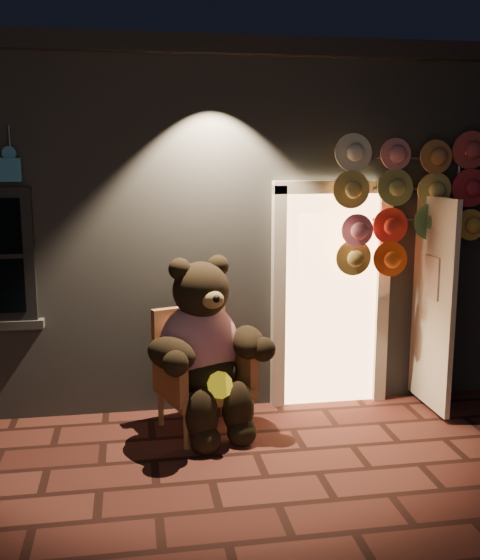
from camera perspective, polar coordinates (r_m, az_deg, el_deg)
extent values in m
plane|color=#5A2A22|center=(5.17, -2.45, -17.11)|extent=(60.00, 60.00, 0.00)
cube|color=slate|center=(8.59, -5.88, 5.53)|extent=(7.00, 5.00, 3.30)
cube|color=black|center=(8.62, -6.10, 17.07)|extent=(7.30, 5.30, 0.16)
cube|color=#FFB872|center=(6.46, 7.78, -1.58)|extent=(0.92, 0.10, 2.10)
cube|color=beige|center=(6.29, 3.36, -1.83)|extent=(0.12, 0.12, 2.20)
cube|color=beige|center=(6.59, 12.21, -1.47)|extent=(0.12, 0.12, 2.20)
cube|color=beige|center=(6.28, 8.14, 8.02)|extent=(1.16, 0.12, 0.12)
cube|color=beige|center=(6.44, 16.46, -1.95)|extent=(0.05, 0.80, 2.00)
cube|color=teal|center=(6.01, -19.39, 9.04)|extent=(0.18, 0.07, 0.20)
cylinder|color=#59595E|center=(6.07, -19.44, 11.41)|extent=(0.02, 0.02, 0.25)
cube|color=#A66840|center=(5.90, -3.15, -9.53)|extent=(0.88, 0.85, 0.10)
cube|color=#A66840|center=(6.05, -4.43, -5.52)|extent=(0.69, 0.31, 0.70)
cube|color=#A66840|center=(5.69, -6.13, -8.21)|extent=(0.27, 0.60, 0.40)
cube|color=#A66840|center=(5.96, -0.18, -7.26)|extent=(0.27, 0.60, 0.40)
cylinder|color=#A66840|center=(5.62, -4.70, -12.92)|extent=(0.05, 0.05, 0.32)
cylinder|color=#A66840|center=(5.87, 0.80, -11.83)|extent=(0.05, 0.05, 0.32)
cylinder|color=#A66840|center=(6.10, -6.90, -11.01)|extent=(0.05, 0.05, 0.32)
cylinder|color=#A66840|center=(6.34, -1.75, -10.12)|extent=(0.05, 0.05, 0.32)
ellipsoid|color=#A81236|center=(5.82, -3.59, -5.64)|extent=(0.88, 0.79, 0.76)
ellipsoid|color=black|center=(5.81, -3.21, -7.98)|extent=(0.73, 0.68, 0.36)
sphere|color=black|center=(5.65, -3.42, -0.87)|extent=(0.63, 0.63, 0.49)
sphere|color=black|center=(5.57, -5.28, 0.95)|extent=(0.19, 0.19, 0.19)
sphere|color=black|center=(5.72, -1.93, 1.25)|extent=(0.19, 0.19, 0.19)
ellipsoid|color=#9A7946|center=(5.46, -2.41, -1.73)|extent=(0.23, 0.19, 0.15)
ellipsoid|color=black|center=(5.46, -6.02, -6.42)|extent=(0.53, 0.56, 0.28)
ellipsoid|color=black|center=(5.77, 0.69, -5.44)|extent=(0.29, 0.51, 0.28)
ellipsoid|color=black|center=(5.56, -3.34, -11.69)|extent=(0.28, 0.28, 0.47)
ellipsoid|color=black|center=(5.70, -0.17, -11.08)|extent=(0.28, 0.28, 0.47)
sphere|color=black|center=(5.58, -3.03, -13.74)|extent=(0.26, 0.26, 0.26)
sphere|color=black|center=(5.73, 0.14, -13.08)|extent=(0.26, 0.26, 0.26)
cylinder|color=yellow|center=(5.55, -1.75, -9.13)|extent=(0.25, 0.17, 0.23)
cylinder|color=#59595E|center=(6.79, 18.06, 0.71)|extent=(0.04, 0.04, 2.60)
cylinder|color=#59595E|center=(6.55, 16.43, 10.19)|extent=(1.15, 0.03, 0.03)
cylinder|color=#59595E|center=(6.56, 16.30, 7.67)|extent=(1.15, 0.03, 0.03)
cylinder|color=#59595E|center=(6.58, 16.17, 5.16)|extent=(1.15, 0.03, 0.03)
cylinder|color=#F1E8C7|center=(6.19, 9.96, 10.90)|extent=(0.33, 0.11, 0.33)
cylinder|color=pink|center=(6.30, 13.41, 10.76)|extent=(0.33, 0.11, 0.33)
cylinder|color=#B97941|center=(6.43, 16.73, 10.60)|extent=(0.33, 0.11, 0.33)
cylinder|color=#C74448|center=(6.66, 19.52, 10.43)|extent=(0.33, 0.11, 0.33)
cylinder|color=#D7BD5B|center=(6.17, 9.96, 7.77)|extent=(0.33, 0.11, 0.33)
cylinder|color=#A0A554|center=(6.28, 13.39, 7.69)|extent=(0.33, 0.11, 0.33)
cylinder|color=#D0C665|center=(6.49, 16.34, 7.64)|extent=(0.33, 0.11, 0.33)
cylinder|color=red|center=(6.64, 19.46, 7.52)|extent=(0.33, 0.11, 0.33)
cylinder|color=pink|center=(6.17, 9.95, 4.64)|extent=(0.33, 0.11, 0.33)
cylinder|color=red|center=(6.36, 13.05, 4.70)|extent=(0.33, 0.11, 0.33)
cylinder|color=#54894C|center=(6.49, 16.30, 4.66)|extent=(0.33, 0.11, 0.33)
cylinder|color=#FDBC48|center=(6.64, 19.41, 4.61)|extent=(0.33, 0.11, 0.33)
cylinder|color=olive|center=(6.27, 9.67, 1.64)|extent=(0.33, 0.11, 0.33)
cylinder|color=orange|center=(6.37, 13.02, 1.66)|extent=(0.33, 0.11, 0.33)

